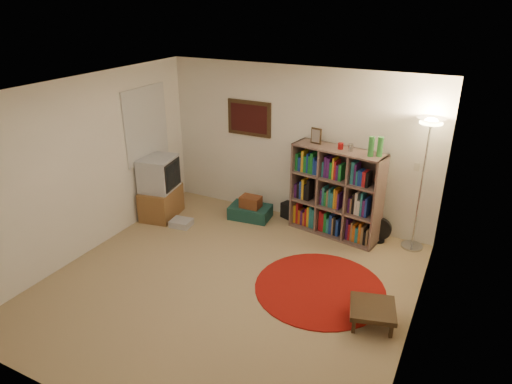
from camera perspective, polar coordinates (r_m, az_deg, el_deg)
room at (r=5.51m, az=-4.02°, el=-0.22°), size 4.54×4.54×2.54m
bookshelf at (r=7.05m, az=9.81°, el=-0.20°), size 1.45×0.63×1.68m
floor_lamp at (r=6.62m, az=20.71°, el=5.86°), size 0.43×0.43×1.97m
floor_fan at (r=7.15m, az=15.19°, el=-4.60°), size 0.35×0.20×0.40m
tv_stand at (r=7.73m, az=-11.88°, el=0.44°), size 0.62×0.80×1.05m
dvd_box at (r=7.52m, az=-9.32°, el=-3.83°), size 0.36×0.31×0.11m
suitcase at (r=7.67m, az=-0.73°, el=-2.50°), size 0.71×0.50×0.22m
wicker_basket at (r=7.55m, az=-0.67°, el=-1.24°), size 0.34×0.24×0.19m
duffel_bag at (r=7.68m, az=4.88°, el=-2.33°), size 0.46×0.42×0.26m
red_rug at (r=6.03m, az=7.97°, el=-11.79°), size 1.67×1.67×0.01m
side_table at (r=5.49m, az=14.38°, el=-14.00°), size 0.62×0.62×0.23m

